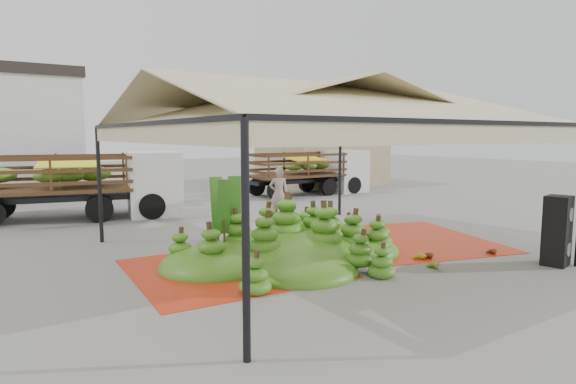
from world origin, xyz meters
TOP-DOWN VIEW (x-y plane):
  - ground at (0.00, 0.00)m, footprint 90.00×90.00m
  - canopy_tent at (0.00, 0.00)m, footprint 8.10×8.10m
  - building_tan at (10.00, 13.00)m, footprint 6.30×5.30m
  - tarp_left at (-2.30, -0.14)m, footprint 4.19×4.01m
  - tarp_right at (2.80, -0.16)m, footprint 5.21×5.36m
  - banana_heap at (-0.80, -0.22)m, footprint 5.89×4.85m
  - hand_yellow_a at (1.51, -1.83)m, footprint 0.52×0.48m
  - hand_yellow_b at (0.72, -1.33)m, footprint 0.49×0.44m
  - hand_red_a at (3.32, -2.37)m, footprint 0.51×0.48m
  - hand_red_b at (1.70, -1.86)m, footprint 0.49×0.41m
  - hand_green at (1.17, -2.44)m, footprint 0.61×0.56m
  - hanging_bunches at (-0.83, -0.51)m, footprint 3.24×0.24m
  - speaker_stack at (3.70, -3.70)m, footprint 0.64×0.59m
  - banana_leaves at (-1.86, 0.58)m, footprint 0.96×1.36m
  - vendor at (1.65, 4.28)m, footprint 0.75×0.62m
  - truck_left at (-3.46, 8.09)m, footprint 6.75×3.46m
  - truck_right at (6.80, 9.42)m, footprint 5.95×2.14m

SIDE VIEW (x-z plane):
  - ground at x=0.00m, z-range 0.00..0.00m
  - banana_leaves at x=-1.86m, z-range -1.85..1.85m
  - tarp_left at x=-2.30m, z-range 0.00..0.01m
  - tarp_right at x=2.80m, z-range 0.00..0.01m
  - hand_red_a at x=3.32m, z-range 0.00..0.19m
  - hand_yellow_b at x=0.72m, z-range 0.00..0.19m
  - hand_yellow_a at x=1.51m, z-range 0.00..0.19m
  - hand_red_b at x=1.70m, z-range 0.00..0.21m
  - hand_green at x=1.17m, z-range 0.00..0.22m
  - banana_heap at x=-0.80m, z-range 0.00..1.26m
  - speaker_stack at x=3.70m, z-range 0.00..1.51m
  - vendor at x=1.65m, z-range 0.00..1.74m
  - truck_right at x=6.80m, z-range 0.24..2.27m
  - truck_left at x=-3.46m, z-range 0.26..2.47m
  - building_tan at x=10.00m, z-range 0.02..4.12m
  - hanging_bunches at x=-0.83m, z-range 2.52..2.72m
  - canopy_tent at x=0.00m, z-range 1.30..5.30m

